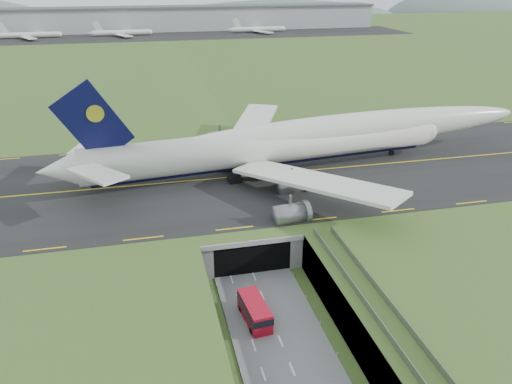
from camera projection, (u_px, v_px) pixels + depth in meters
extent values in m
plane|color=#3F5823|center=(265.00, 305.00, 70.25)|extent=(900.00, 900.00, 0.00)
cube|color=gray|center=(265.00, 287.00, 69.03)|extent=(800.00, 800.00, 6.00)
cube|color=slate|center=(280.00, 339.00, 63.53)|extent=(12.00, 75.00, 0.20)
cube|color=black|center=(224.00, 178.00, 97.14)|extent=(800.00, 44.00, 0.18)
cube|color=gray|center=(238.00, 212.00, 84.92)|extent=(16.00, 22.00, 1.00)
cube|color=gray|center=(198.00, 229.00, 84.48)|extent=(2.00, 22.00, 6.00)
cube|color=gray|center=(278.00, 220.00, 87.39)|extent=(2.00, 22.00, 6.00)
cube|color=black|center=(245.00, 241.00, 81.69)|extent=(12.00, 12.00, 5.00)
cube|color=#A8A8A3|center=(253.00, 243.00, 75.05)|extent=(17.00, 0.50, 0.80)
cube|color=#A8A8A3|center=(406.00, 349.00, 53.71)|extent=(3.00, 53.00, 0.50)
cube|color=gray|center=(395.00, 345.00, 53.12)|extent=(0.06, 53.00, 1.00)
cube|color=gray|center=(419.00, 341.00, 53.70)|extent=(0.06, 53.00, 1.00)
cylinder|color=#A8A8A3|center=(392.00, 355.00, 57.15)|extent=(0.90, 0.90, 5.60)
cylinder|color=#A8A8A3|center=(351.00, 294.00, 67.83)|extent=(0.90, 0.90, 5.60)
cylinder|color=silver|center=(269.00, 146.00, 98.03)|extent=(71.96, 14.38, 6.74)
sphere|color=silver|center=(422.00, 129.00, 108.84)|extent=(7.28, 7.28, 6.61)
cone|color=silver|center=(58.00, 170.00, 86.27)|extent=(8.02, 7.16, 6.41)
ellipsoid|color=silver|center=(356.00, 130.00, 103.25)|extent=(81.91, 14.92, 7.08)
ellipsoid|color=black|center=(418.00, 126.00, 108.18)|extent=(5.01, 3.44, 2.36)
cylinder|color=black|center=(268.00, 159.00, 99.10)|extent=(67.98, 10.11, 2.83)
cube|color=silver|center=(251.00, 127.00, 113.63)|extent=(19.52, 31.86, 2.84)
cube|color=silver|center=(93.00, 144.00, 94.35)|extent=(8.72, 12.53, 1.08)
cube|color=silver|center=(315.00, 181.00, 84.55)|extent=(24.58, 29.85, 2.84)
cube|color=silver|center=(97.00, 173.00, 80.71)|extent=(10.44, 12.26, 1.08)
cube|color=black|center=(93.00, 122.00, 85.12)|extent=(13.39, 2.06, 14.91)
cylinder|color=gold|center=(95.00, 113.00, 84.64)|extent=(3.01, 1.05, 2.95)
cylinder|color=slate|center=(256.00, 151.00, 108.65)|extent=(5.82, 4.04, 3.48)
cylinder|color=slate|center=(220.00, 138.00, 116.69)|extent=(5.82, 4.04, 3.48)
cylinder|color=slate|center=(291.00, 185.00, 91.38)|extent=(5.82, 4.04, 3.48)
cylinder|color=slate|center=(290.00, 214.00, 80.33)|extent=(5.82, 4.04, 3.48)
cylinder|color=black|center=(391.00, 153.00, 108.58)|extent=(1.21, 0.65, 1.16)
cube|color=black|center=(246.00, 171.00, 98.44)|extent=(7.08, 8.01, 1.48)
cube|color=#A90B1D|center=(255.00, 311.00, 66.32)|extent=(3.38, 7.44, 2.88)
cube|color=black|center=(255.00, 307.00, 66.09)|extent=(3.45, 7.54, 0.96)
cube|color=black|center=(255.00, 318.00, 66.81)|extent=(3.14, 6.94, 0.48)
cylinder|color=black|center=(251.00, 331.00, 64.33)|extent=(0.42, 0.89, 0.86)
cylinder|color=black|center=(241.00, 309.00, 68.48)|extent=(0.42, 0.89, 0.86)
cylinder|color=black|center=(270.00, 327.00, 65.06)|extent=(0.42, 0.89, 0.86)
cylinder|color=black|center=(258.00, 305.00, 69.22)|extent=(0.42, 0.89, 0.86)
cube|color=#B2B2B2|center=(156.00, 19.00, 331.72)|extent=(300.00, 22.00, 15.00)
cube|color=#4C4C51|center=(155.00, 7.00, 328.68)|extent=(302.00, 24.00, 1.20)
cube|color=black|center=(159.00, 36.00, 308.02)|extent=(320.00, 50.00, 0.08)
cylinder|color=silver|center=(29.00, 35.00, 295.94)|extent=(34.00, 3.20, 3.20)
cylinder|color=silver|center=(122.00, 33.00, 307.02)|extent=(34.00, 3.20, 3.20)
cylinder|color=silver|center=(258.00, 29.00, 324.93)|extent=(34.00, 3.20, 3.20)
ellipsoid|color=slate|center=(277.00, 24.00, 479.42)|extent=(260.00, 91.00, 44.00)
ellipsoid|color=slate|center=(462.00, 20.00, 520.94)|extent=(180.00, 63.00, 60.00)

